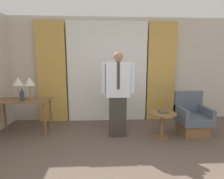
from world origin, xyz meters
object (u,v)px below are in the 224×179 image
at_px(bottle_near_edge, 22,96).
at_px(book, 163,112).
at_px(table_lamp_left, 18,82).
at_px(desk, 23,105).
at_px(person, 118,92).
at_px(armchair, 192,119).
at_px(side_table, 162,121).
at_px(table_lamp_right, 30,82).

bearing_deg(bottle_near_edge, book, -5.43).
height_order(table_lamp_left, bottle_near_edge, table_lamp_left).
xyz_separation_m(desk, book, (2.98, -0.41, -0.08)).
height_order(desk, person, person).
bearing_deg(person, table_lamp_left, 169.59).
xyz_separation_m(armchair, book, (-0.70, -0.16, 0.23)).
bearing_deg(table_lamp_left, person, -10.41).
bearing_deg(person, side_table, -10.72).
distance_m(desk, table_lamp_left, 0.51).
distance_m(person, side_table, 1.09).
bearing_deg(side_table, book, 45.35).
height_order(desk, book, desk).
distance_m(side_table, book, 0.19).
relative_size(table_lamp_right, book, 2.35).
bearing_deg(table_lamp_right, desk, -132.53).
bearing_deg(armchair, book, -167.26).
xyz_separation_m(table_lamp_left, person, (2.18, -0.40, -0.16)).
bearing_deg(side_table, armchair, 14.25).
relative_size(table_lamp_left, table_lamp_right, 1.00).
height_order(table_lamp_left, table_lamp_right, same).
relative_size(table_lamp_right, person, 0.27).
bearing_deg(armchair, table_lamp_left, 174.22).
height_order(armchair, side_table, armchair).
bearing_deg(desk, armchair, -3.89).
height_order(table_lamp_right, person, person).
distance_m(table_lamp_left, side_table, 3.22).
bearing_deg(table_lamp_right, table_lamp_left, 180.00).
bearing_deg(bottle_near_edge, table_lamp_right, 77.03).
distance_m(desk, book, 3.01).
bearing_deg(bottle_near_edge, table_lamp_left, 124.86).
height_order(desk, table_lamp_right, table_lamp_right).
bearing_deg(person, book, -8.86).
xyz_separation_m(bottle_near_edge, book, (2.92, -0.28, -0.30)).
bearing_deg(side_table, table_lamp_right, 168.61).
xyz_separation_m(desk, table_lamp_right, (0.12, 0.13, 0.48)).
relative_size(table_lamp_left, side_table, 0.86).
relative_size(armchair, side_table, 1.64).
height_order(desk, bottle_near_edge, bottle_near_edge).
bearing_deg(person, table_lamp_right, 168.29).
relative_size(person, side_table, 3.18).
relative_size(bottle_near_edge, person, 0.15).
bearing_deg(side_table, desk, 171.61).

